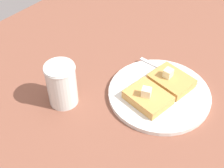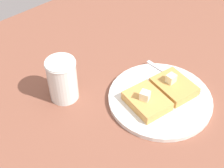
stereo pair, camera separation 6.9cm
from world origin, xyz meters
The scene contains 8 objects.
table_surface centered at (0.00, 0.00, 1.48)cm, with size 125.33×125.33×2.95cm, color brown.
plate centered at (8.53, 7.75, 3.56)cm, with size 23.61×23.61×1.10cm.
toast_slice_left centered at (4.56, 8.30, 5.11)cm, with size 7.32×9.33×2.11cm, color tan.
toast_slice_middle centered at (12.50, 7.20, 5.11)cm, with size 7.32×9.33×2.11cm, color #C29048.
butter_pat_primary centered at (3.92, 8.46, 7.17)cm, with size 2.01×1.81×2.01cm, color #F8F0C9.
butter_pat_secondary centered at (12.22, 8.16, 7.17)cm, with size 2.01×1.81×2.01cm, color #F4E9B5.
fork centered at (15.73, 9.10, 4.23)cm, with size 2.26×16.03×0.36cm.
syrup_jar centered at (-6.76, 23.54, 7.56)cm, with size 6.80×6.80×10.30cm.
Camera 2 is at (-32.49, -21.05, 55.31)cm, focal length 50.00 mm.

